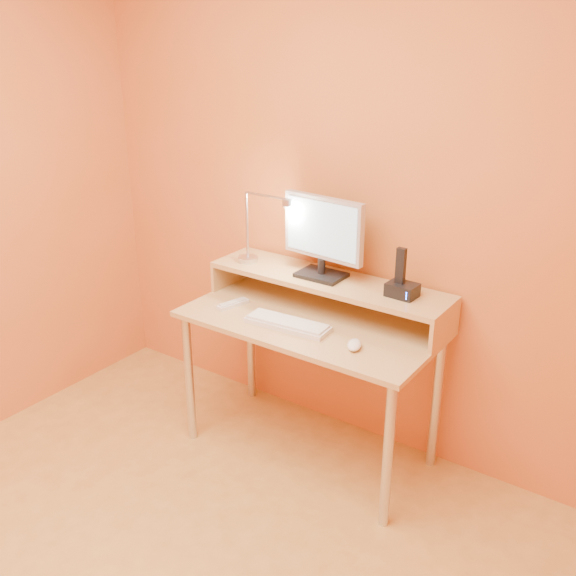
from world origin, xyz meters
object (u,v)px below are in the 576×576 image
Objects in this scene: monitor_panel at (323,228)px; mouse at (354,345)px; lamp_base at (248,259)px; phone_dock at (402,290)px; keyboard at (287,325)px; remote_control at (233,304)px.

monitor_panel reaches higher than mouse.
lamp_base is 0.77× the size of phone_dock.
keyboard is 0.35m from mouse.
keyboard reaches higher than remote_control.
keyboard is 3.83× the size of mouse.
monitor_panel is 0.59m from mouse.
lamp_base is at bearing -169.26° from monitor_panel.
remote_control is (-0.78, -0.23, -0.18)m from phone_dock.
monitor_panel is 0.58m from remote_control.
phone_dock is at bearing 52.67° from mouse.
phone_dock reaches higher than keyboard.
mouse is 0.61× the size of remote_control.
monitor_panel is 0.48m from keyboard.
mouse reaches higher than keyboard.
keyboard is (-0.01, -0.28, -0.39)m from monitor_panel.
phone_dock reaches higher than remote_control.
remote_control is at bearing 153.02° from mouse.
mouse is at bearing -18.23° from lamp_base.
keyboard is (0.41, -0.24, -0.16)m from lamp_base.
remote_control is at bearing 169.21° from keyboard.
lamp_base is at bearing 120.71° from remote_control.
monitor_panel reaches higher than keyboard.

